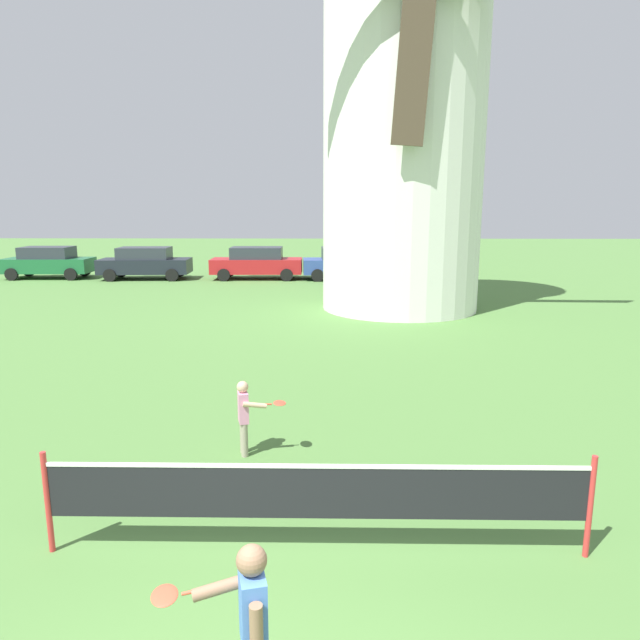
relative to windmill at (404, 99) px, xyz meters
name	(u,v)px	position (x,y,z in m)	size (l,w,h in m)	color
windmill	(404,99)	(0.00, 0.00, 0.00)	(9.14, 6.08, 14.31)	white
tennis_net	(317,492)	(-2.57, -14.41, -6.27)	(5.56, 0.06, 1.10)	red
player_near	(250,626)	(-2.97, -16.37, -6.18)	(0.83, 0.45, 1.36)	#9E937F
player_far	(245,413)	(-3.64, -12.04, -6.33)	(0.73, 0.36, 1.10)	#9E937F
parked_car_green	(48,262)	(-16.36, 8.07, -6.14)	(4.22, 2.00, 1.56)	#1E6638
parked_car_black	(145,263)	(-11.45, 7.80, -6.14)	(4.39, 2.06, 1.56)	#1E232D
parked_car_red	(257,263)	(-6.00, 7.98, -6.14)	(4.44, 1.96, 1.56)	red
parked_car_blue	(345,263)	(-1.66, 7.94, -6.14)	(4.20, 2.07, 1.56)	#334C99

